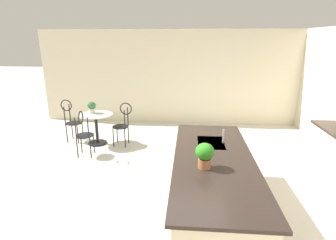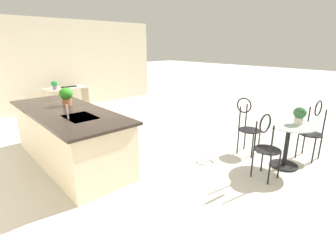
{
  "view_description": "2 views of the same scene",
  "coord_description": "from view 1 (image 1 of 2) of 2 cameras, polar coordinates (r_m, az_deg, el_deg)",
  "views": [
    {
      "loc": [
        3.61,
        0.51,
        2.44
      ],
      "look_at": [
        -1.5,
        0.09,
        0.88
      ],
      "focal_mm": 28.73,
      "sensor_mm": 36.0,
      "label": 1
    },
    {
      "loc": [
        -3.8,
        2.33,
        1.96
      ],
      "look_at": [
        -1.34,
        0.06,
        0.95
      ],
      "focal_mm": 26.9,
      "sensor_mm": 36.0,
      "label": 2
    }
  ],
  "objects": [
    {
      "name": "sink_faucet",
      "position": [
        4.15,
        11.65,
        -3.36
      ],
      "size": [
        0.02,
        0.02,
        0.22
      ],
      "primitive_type": "cylinder",
      "color": "#B2B5BA",
      "rests_on": "kitchen_island"
    },
    {
      "name": "potted_plant_counter_near",
      "position": [
        3.3,
        7.8,
        -7.16
      ],
      "size": [
        0.23,
        0.23,
        0.32
      ],
      "color": "#9E603D",
      "rests_on": "kitchen_island"
    },
    {
      "name": "potted_plant_on_table",
      "position": [
        6.61,
        -15.89,
        2.74
      ],
      "size": [
        0.2,
        0.2,
        0.28
      ],
      "color": "beige",
      "rests_on": "bistro_table"
    },
    {
      "name": "chair_by_island",
      "position": [
        6.96,
        -19.84,
        0.3
      ],
      "size": [
        0.4,
        0.49,
        1.04
      ],
      "color": "black",
      "rests_on": "ground"
    },
    {
      "name": "chair_near_window",
      "position": [
        5.93,
        -17.47,
        -2.3
      ],
      "size": [
        0.5,
        0.41,
        1.04
      ],
      "color": "black",
      "rests_on": "ground"
    },
    {
      "name": "wall_left_window",
      "position": [
        7.96,
        0.98,
        9.01
      ],
      "size": [
        0.12,
        7.8,
        2.7
      ],
      "primitive_type": "cube",
      "color": "beige",
      "rests_on": "ground"
    },
    {
      "name": "chair_toward_desk",
      "position": [
        6.35,
        -9.6,
        -0.45
      ],
      "size": [
        0.4,
        0.49,
        1.04
      ],
      "color": "black",
      "rests_on": "ground"
    },
    {
      "name": "ground_plane",
      "position": [
        4.39,
        -2.89,
        -16.91
      ],
      "size": [
        40.0,
        40.0,
        0.0
      ],
      "primitive_type": "plane",
      "color": "beige"
    },
    {
      "name": "bistro_table",
      "position": [
        6.62,
        -14.94,
        -1.24
      ],
      "size": [
        0.8,
        0.8,
        0.74
      ],
      "color": "black",
      "rests_on": "ground"
    },
    {
      "name": "kitchen_island",
      "position": [
        3.87,
        9.36,
        -14.03
      ],
      "size": [
        2.8,
        1.06,
        0.92
      ],
      "color": "beige",
      "rests_on": "ground"
    }
  ]
}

